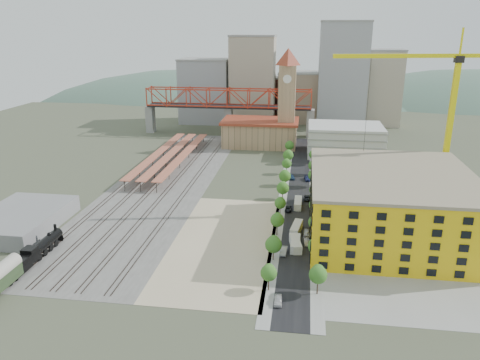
# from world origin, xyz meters

# --- Properties ---
(ground) EXTENTS (400.00, 400.00, 0.00)m
(ground) POSITION_xyz_m (0.00, 0.00, 0.00)
(ground) COLOR #474C38
(ground) RESTS_ON ground
(ballast_strip) EXTENTS (36.00, 165.00, 0.06)m
(ballast_strip) POSITION_xyz_m (-36.00, 17.50, 0.03)
(ballast_strip) COLOR #605E59
(ballast_strip) RESTS_ON ground
(dirt_lot) EXTENTS (28.00, 67.00, 0.06)m
(dirt_lot) POSITION_xyz_m (-4.00, -31.50, 0.03)
(dirt_lot) COLOR tan
(dirt_lot) RESTS_ON ground
(street_asphalt) EXTENTS (12.00, 170.00, 0.06)m
(street_asphalt) POSITION_xyz_m (16.00, 15.00, 0.03)
(street_asphalt) COLOR black
(street_asphalt) RESTS_ON ground
(sidewalk_west) EXTENTS (3.00, 170.00, 0.04)m
(sidewalk_west) POSITION_xyz_m (10.50, 15.00, 0.02)
(sidewalk_west) COLOR gray
(sidewalk_west) RESTS_ON ground
(sidewalk_east) EXTENTS (3.00, 170.00, 0.04)m
(sidewalk_east) POSITION_xyz_m (21.50, 15.00, 0.02)
(sidewalk_east) COLOR gray
(sidewalk_east) RESTS_ON ground
(construction_pad) EXTENTS (50.00, 90.00, 0.06)m
(construction_pad) POSITION_xyz_m (45.00, -20.00, 0.03)
(construction_pad) COLOR gray
(construction_pad) RESTS_ON ground
(rail_tracks) EXTENTS (26.56, 160.00, 0.18)m
(rail_tracks) POSITION_xyz_m (-37.80, 17.50, 0.15)
(rail_tracks) COLOR #382B23
(rail_tracks) RESTS_ON ground
(platform_canopies) EXTENTS (16.00, 80.00, 4.12)m
(platform_canopies) POSITION_xyz_m (-41.00, 45.00, 3.99)
(platform_canopies) COLOR #C2634A
(platform_canopies) RESTS_ON ground
(station_hall) EXTENTS (38.00, 24.00, 13.10)m
(station_hall) POSITION_xyz_m (-5.00, 82.00, 6.67)
(station_hall) COLOR tan
(station_hall) RESTS_ON ground
(clock_tower) EXTENTS (12.00, 12.00, 52.00)m
(clock_tower) POSITION_xyz_m (8.00, 79.99, 28.70)
(clock_tower) COLOR tan
(clock_tower) RESTS_ON ground
(parking_garage) EXTENTS (34.00, 26.00, 14.00)m
(parking_garage) POSITION_xyz_m (36.00, 70.00, 7.00)
(parking_garage) COLOR silver
(parking_garage) RESTS_ON ground
(truss_bridge) EXTENTS (94.00, 9.60, 25.60)m
(truss_bridge) POSITION_xyz_m (-25.00, 105.00, 18.86)
(truss_bridge) COLOR gray
(truss_bridge) RESTS_ON ground
(construction_building) EXTENTS (44.60, 50.60, 18.80)m
(construction_building) POSITION_xyz_m (42.00, -20.00, 9.41)
(construction_building) COLOR yellow
(construction_building) RESTS_ON ground
(warehouse) EXTENTS (22.00, 32.00, 5.00)m
(warehouse) POSITION_xyz_m (-66.00, -30.00, 2.50)
(warehouse) COLOR gray
(warehouse) RESTS_ON ground
(street_trees) EXTENTS (15.40, 124.40, 8.00)m
(street_trees) POSITION_xyz_m (16.00, 5.00, 0.00)
(street_trees) COLOR #296B20
(street_trees) RESTS_ON ground
(skyline) EXTENTS (133.00, 46.00, 60.00)m
(skyline) POSITION_xyz_m (7.47, 142.31, 22.81)
(skyline) COLOR #9EA0A3
(skyline) RESTS_ON ground
(distant_hills) EXTENTS (647.00, 264.00, 227.00)m
(distant_hills) POSITION_xyz_m (45.28, 260.00, -79.54)
(distant_hills) COLOR #4C6B59
(distant_hills) RESTS_ON ground
(locomotive) EXTENTS (3.11, 23.97, 5.99)m
(locomotive) POSITION_xyz_m (-50.00, -47.58, 2.24)
(locomotive) COLOR black
(locomotive) RESTS_ON ground
(tower_crane) EXTENTS (52.89, 12.38, 57.20)m
(tower_crane) POSITION_xyz_m (60.00, 7.62, 35.30)
(tower_crane) COLOR #FFEC10
(tower_crane) RESTS_ON ground
(site_trailer_a) EXTENTS (2.59, 8.87, 2.41)m
(site_trailer_a) POSITION_xyz_m (16.00, -32.34, 1.20)
(site_trailer_a) COLOR silver
(site_trailer_a) RESTS_ON ground
(site_trailer_b) EXTENTS (3.83, 9.18, 2.44)m
(site_trailer_b) POSITION_xyz_m (16.00, -32.40, 1.22)
(site_trailer_b) COLOR silver
(site_trailer_b) RESTS_ON ground
(site_trailer_c) EXTENTS (3.70, 9.30, 2.48)m
(site_trailer_c) POSITION_xyz_m (16.00, -21.98, 1.24)
(site_trailer_c) COLOR silver
(site_trailer_c) RESTS_ON ground
(site_trailer_d) EXTENTS (2.45, 8.98, 2.45)m
(site_trailer_d) POSITION_xyz_m (16.00, -1.34, 1.23)
(site_trailer_d) COLOR silver
(site_trailer_d) RESTS_ON ground
(car_0) EXTENTS (1.90, 4.51, 1.52)m
(car_0) POSITION_xyz_m (13.00, -60.00, 0.76)
(car_0) COLOR silver
(car_0) RESTS_ON ground
(car_1) EXTENTS (2.05, 4.99, 1.61)m
(car_1) POSITION_xyz_m (13.00, -36.31, 0.80)
(car_1) COLOR #A7A7AD
(car_1) RESTS_ON ground
(car_2) EXTENTS (2.30, 4.77, 1.31)m
(car_2) POSITION_xyz_m (13.00, -5.73, 0.65)
(car_2) COLOR black
(car_2) RESTS_ON ground
(car_3) EXTENTS (2.73, 5.20, 1.44)m
(car_3) POSITION_xyz_m (13.00, 28.56, 0.72)
(car_3) COLOR navy
(car_3) RESTS_ON ground
(car_4) EXTENTS (1.96, 4.73, 1.60)m
(car_4) POSITION_xyz_m (19.00, -24.08, 0.80)
(car_4) COLOR #B9B9B9
(car_4) RESTS_ON ground
(car_5) EXTENTS (2.08, 4.58, 1.46)m
(car_5) POSITION_xyz_m (19.00, -29.87, 0.73)
(car_5) COLOR #949499
(car_5) RESTS_ON ground
(car_6) EXTENTS (2.59, 5.05, 1.36)m
(car_6) POSITION_xyz_m (19.00, 5.44, 0.68)
(car_6) COLOR black
(car_6) RESTS_ON ground
(car_7) EXTENTS (2.83, 5.39, 1.49)m
(car_7) POSITION_xyz_m (19.00, 27.61, 0.74)
(car_7) COLOR navy
(car_7) RESTS_ON ground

